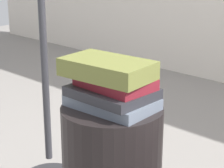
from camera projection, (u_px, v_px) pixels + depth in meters
name	position (u px, v px, depth m)	size (l,w,h in m)	color
book_slate	(113.00, 102.00, 1.35)	(0.27, 0.17, 0.03)	slate
book_charcoal	(113.00, 93.00, 1.33)	(0.25, 0.19, 0.03)	#28282D
book_maroon	(115.00, 82.00, 1.33)	(0.23, 0.15, 0.03)	maroon
book_olive	(107.00, 69.00, 1.31)	(0.27, 0.16, 0.06)	olive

